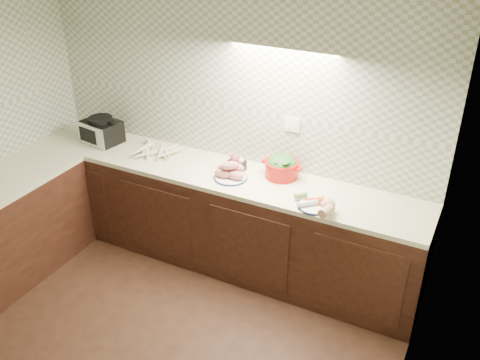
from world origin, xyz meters
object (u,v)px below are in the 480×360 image
at_px(dutch_oven, 282,167).
at_px(veg_plate, 320,204).
at_px(sweet_potato_plate, 231,172).
at_px(toaster_oven, 101,131).
at_px(parsnip_pile, 159,153).
at_px(onion_bowl, 237,163).

distance_m(dutch_oven, veg_plate, 0.58).
bearing_deg(sweet_potato_plate, dutch_oven, 30.74).
xyz_separation_m(toaster_oven, veg_plate, (2.24, -0.22, -0.07)).
distance_m(parsnip_pile, veg_plate, 1.60).
height_order(toaster_oven, parsnip_pile, toaster_oven).
relative_size(sweet_potato_plate, onion_bowl, 1.64).
bearing_deg(dutch_oven, sweet_potato_plate, -146.76).
height_order(onion_bowl, veg_plate, onion_bowl).
xyz_separation_m(onion_bowl, dutch_oven, (0.40, 0.04, 0.04)).
relative_size(parsnip_pile, veg_plate, 1.00).
relative_size(sweet_potato_plate, veg_plate, 0.71).
distance_m(toaster_oven, parsnip_pile, 0.66).
bearing_deg(parsnip_pile, dutch_oven, 7.36).
height_order(parsnip_pile, onion_bowl, onion_bowl).
relative_size(toaster_oven, sweet_potato_plate, 1.39).
xyz_separation_m(sweet_potato_plate, onion_bowl, (-0.04, 0.18, -0.01)).
bearing_deg(sweet_potato_plate, veg_plate, -9.00).
relative_size(toaster_oven, dutch_oven, 1.12).
relative_size(toaster_oven, parsnip_pile, 0.98).
height_order(toaster_oven, veg_plate, toaster_oven).
height_order(parsnip_pile, dutch_oven, dutch_oven).
height_order(sweet_potato_plate, onion_bowl, sweet_potato_plate).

